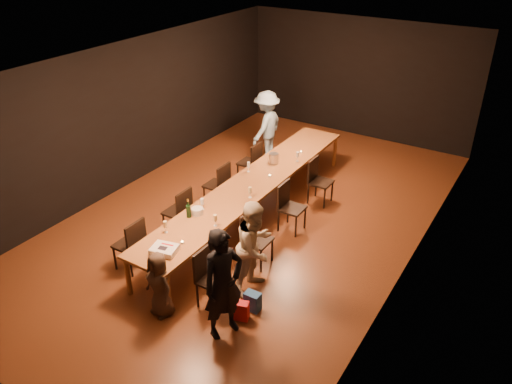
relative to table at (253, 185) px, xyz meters
The scene contains 30 objects.
ground 0.70m from the table, ahead, with size 10.00×10.00×0.00m, color #492412.
room_shell 1.38m from the table, ahead, with size 6.04×10.04×3.02m.
table is the anchor object (origin of this frame).
chair_right_0 2.56m from the table, 70.50° to the right, with size 0.42×0.42×0.93m, color black, non-canonical shape.
chair_right_1 1.49m from the table, 54.69° to the right, with size 0.42×0.42×0.93m, color black, non-canonical shape.
chair_right_2 0.88m from the table, ahead, with size 0.42×0.42×0.93m, color black, non-canonical shape.
chair_right_3 1.49m from the table, 54.69° to the left, with size 0.42×0.42×0.93m, color black, non-canonical shape.
chair_left_0 2.56m from the table, 109.50° to the right, with size 0.42×0.42×0.93m, color black, non-canonical shape.
chair_left_1 1.49m from the table, 125.31° to the right, with size 0.42×0.42×0.93m, color black, non-canonical shape.
chair_left_2 0.88m from the table, behind, with size 0.42×0.42×0.93m, color black, non-canonical shape.
chair_left_3 1.49m from the table, 125.31° to the left, with size 0.42×0.42×0.93m, color black, non-canonical shape.
woman_birthday 3.06m from the table, 65.02° to the right, with size 0.60×0.40×1.66m, color black.
woman_tan 2.09m from the table, 56.62° to the right, with size 0.74×0.58×1.52m, color beige.
man_blue 2.68m from the table, 115.39° to the left, with size 1.07×0.61×1.65m, color #95C4E6.
child 2.97m from the table, 84.18° to the right, with size 0.51×0.33×1.04m, color #403024.
gift_bag_red 2.85m from the table, 61.39° to the right, with size 0.25×0.14×0.29m, color red.
gift_bag_blue 2.65m from the table, 57.73° to the right, with size 0.24×0.16×0.30m, color #285FB0.
birthday_cake 2.55m from the table, 88.48° to the right, with size 0.43×0.38×0.09m.
plate_stack 1.45m from the table, 97.15° to the right, with size 0.20×0.20×0.11m, color silver.
champagne_bottle 1.62m from the table, 98.64° to the right, with size 0.08×0.08×0.34m, color black, non-canonical shape.
ice_bucket 0.94m from the table, 95.31° to the left, with size 0.19×0.19×0.21m, color #B3B2B7.
wineglass_0 2.16m from the table, 96.84° to the right, with size 0.06×0.06×0.21m, color beige, non-canonical shape.
wineglass_1 1.61m from the table, 79.57° to the right, with size 0.06×0.06×0.21m, color beige, non-canonical shape.
wineglass_2 1.30m from the table, 98.97° to the right, with size 0.06×0.06×0.21m, color silver, non-canonical shape.
wineglass_3 0.59m from the table, 62.24° to the right, with size 0.06×0.06×0.21m, color beige, non-canonical shape.
wineglass_4 0.48m from the table, 132.64° to the left, with size 0.06×0.06×0.21m, color silver, non-canonical shape.
wineglass_5 1.29m from the table, 77.40° to the left, with size 0.06×0.06×0.21m, color silver, non-canonical shape.
tealight_near 2.24m from the table, 86.16° to the right, with size 0.05×0.05×0.03m, color #B2B7B2.
tealight_mid 0.41m from the table, 68.02° to the left, with size 0.05×0.05×0.03m, color #B2B7B2.
tealight_far 1.67m from the table, 84.83° to the left, with size 0.05×0.05×0.03m, color #B2B7B2.
Camera 1 is at (4.41, -6.93, 5.11)m, focal length 35.00 mm.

